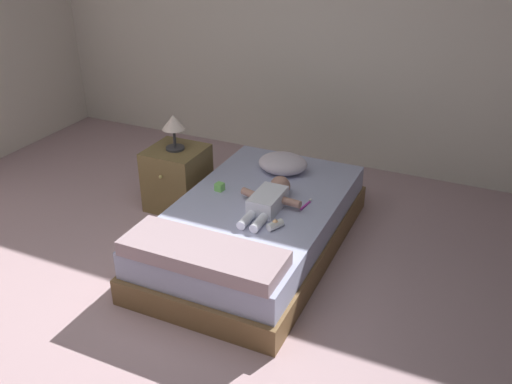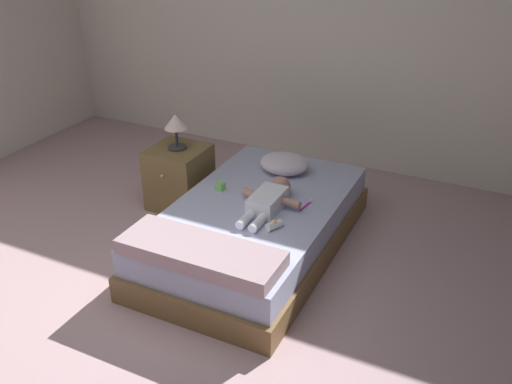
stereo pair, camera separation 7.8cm
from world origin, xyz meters
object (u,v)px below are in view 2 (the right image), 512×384
Objects in this scene: toothbrush at (306,205)px; lamp at (176,124)px; baby at (269,199)px; bed at (256,227)px; baby_bottle at (274,225)px; toy_block at (220,187)px; nightstand at (179,177)px; pillow at (284,164)px.

lamp is at bearing 170.48° from toothbrush.
baby reaches higher than toothbrush.
bed is 0.44m from baby_bottle.
toy_block is (0.55, -0.26, -0.33)m from lamp.
nightstand is (-1.01, 0.34, -0.19)m from baby.
bed is at bearing -13.20° from toy_block.
lamp is 1.35m from baby_bottle.
bed is 29.76× the size of toy_block.
pillow is 1.36× the size of lamp.
toothbrush is (0.38, -0.46, -0.07)m from pillow.
lamp reaches higher than toothbrush.
pillow is 0.76× the size of nightstand.
pillow reaches higher than nightstand.
baby is 4.13× the size of toothbrush.
toothbrush is (0.24, 0.13, -0.06)m from baby.
bed is 0.28m from baby.
lamp reaches higher than bed.
toy_block is (-0.31, -0.52, -0.04)m from pillow.
baby is at bearing -9.52° from toy_block.
baby is 0.46m from toy_block.
nightstand is 0.63m from toy_block.
bed is 0.42m from toy_block.
pillow is at bearing 92.99° from bed.
pillow reaches higher than bed.
nightstand is 7.95× the size of toy_block.
pillow is (-0.03, 0.60, 0.27)m from bed.
baby_bottle is at bearing -27.38° from nightstand.
baby is 0.31m from baby_bottle.
bed is 4.94× the size of pillow.
toy_block is at bearing 170.48° from baby.
nightstand reaches higher than bed.
lamp reaches higher than nightstand.
lamp is 4.44× the size of toy_block.
baby_bottle is (1.16, -0.60, -0.33)m from lamp.
toothbrush is at bearing -50.96° from pillow.
bed is 15.36× the size of baby_bottle.
toothbrush reaches higher than bed.
nightstand is at bearing -90.00° from lamp.
pillow is 0.93m from nightstand.
baby is at bearing -151.84° from toothbrush.
nightstand is (-0.87, -0.25, -0.20)m from pillow.
toothbrush is 0.53× the size of lamp.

